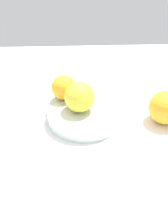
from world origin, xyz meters
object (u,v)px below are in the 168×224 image
(ceramic_cup, at_px, (43,213))
(orange_loose_0, at_px, (166,108))
(orange_in_bowl_1, at_px, (64,88))
(fruit_bowl, at_px, (84,114))
(orange_in_bowl_0, at_px, (79,97))

(ceramic_cup, bearing_deg, orange_loose_0, 43.92)
(orange_in_bowl_1, bearing_deg, ceramic_cup, -94.50)
(fruit_bowl, bearing_deg, orange_in_bowl_0, -131.50)
(orange_loose_0, height_order, ceramic_cup, orange_loose_0)
(fruit_bowl, relative_size, ceramic_cup, 2.59)
(orange_in_bowl_1, height_order, ceramic_cup, orange_in_bowl_1)
(fruit_bowl, height_order, orange_in_bowl_1, orange_in_bowl_1)
(fruit_bowl, bearing_deg, orange_in_bowl_1, 138.44)
(fruit_bowl, relative_size, orange_loose_0, 2.20)
(fruit_bowl, bearing_deg, orange_loose_0, -5.16)
(orange_in_bowl_1, relative_size, ceramic_cup, 0.90)
(orange_loose_0, xyz_separation_m, ceramic_cup, (-0.27, -0.26, -0.01))
(orange_loose_0, bearing_deg, fruit_bowl, 174.84)
(fruit_bowl, bearing_deg, ceramic_cup, -104.97)
(fruit_bowl, xyz_separation_m, ceramic_cup, (-0.07, -0.28, 0.02))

